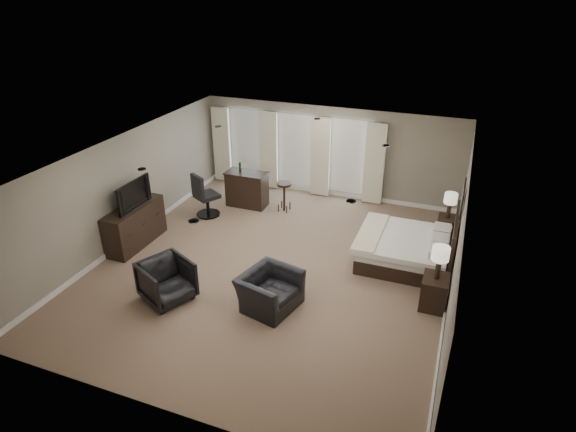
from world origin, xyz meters
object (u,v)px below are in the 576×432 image
(lamp_far, at_px, (450,206))
(bar_stool_left, at_px, (254,191))
(nightstand_far, at_px, (446,228))
(nightstand_near, at_px, (434,292))
(tv, at_px, (132,204))
(bed, at_px, (401,236))
(dresser, at_px, (135,226))
(bar_counter, at_px, (247,189))
(bar_stool_right, at_px, (284,197))
(lamp_near, at_px, (439,263))
(armchair_near, at_px, (270,285))
(desk_chair, at_px, (207,195))
(armchair_far, at_px, (167,279))

(lamp_far, distance_m, bar_stool_left, 5.22)
(nightstand_far, xyz_separation_m, bar_stool_left, (-5.20, 0.12, 0.13))
(nightstand_near, distance_m, tv, 6.96)
(bed, height_order, dresser, bed)
(dresser, height_order, bar_counter, bar_counter)
(bar_counter, bearing_deg, bar_stool_right, 2.52)
(bar_counter, xyz_separation_m, bar_stool_left, (0.15, 0.12, -0.08))
(bed, xyz_separation_m, nightstand_far, (0.89, 1.45, -0.35))
(nightstand_far, bearing_deg, lamp_far, 0.00)
(nightstand_far, height_order, lamp_far, lamp_far)
(bed, bearing_deg, lamp_near, -58.46)
(bed, distance_m, lamp_near, 1.74)
(nightstand_far, bearing_deg, nightstand_near, -90.00)
(lamp_far, bearing_deg, nightstand_near, -90.00)
(bed, relative_size, nightstand_near, 3.08)
(lamp_far, relative_size, armchair_near, 0.57)
(lamp_near, distance_m, bar_counter, 6.11)
(bed, distance_m, lamp_far, 1.72)
(nightstand_far, bearing_deg, bed, -121.54)
(nightstand_near, bearing_deg, desk_chair, 162.13)
(nightstand_far, height_order, bar_stool_left, bar_stool_left)
(nightstand_near, bearing_deg, bar_counter, 151.51)
(nightstand_near, xyz_separation_m, tv, (-6.92, -0.01, 0.74))
(bar_counter, bearing_deg, nightstand_near, -28.49)
(nightstand_near, height_order, desk_chair, desk_chair)
(bar_stool_right, bearing_deg, desk_chair, -151.26)
(armchair_near, bearing_deg, dresser, 87.86)
(tv, distance_m, bar_stool_right, 4.03)
(nightstand_far, relative_size, bar_stool_left, 0.69)
(armchair_far, bearing_deg, bar_counter, 30.79)
(bed, bearing_deg, armchair_far, -142.99)
(lamp_near, relative_size, armchair_near, 0.62)
(armchair_far, distance_m, bar_stool_left, 4.66)
(nightstand_near, distance_m, desk_chair, 6.39)
(tv, relative_size, armchair_near, 1.03)
(lamp_far, height_order, bar_counter, lamp_far)
(lamp_near, distance_m, tv, 6.92)
(lamp_far, bearing_deg, lamp_near, -90.00)
(lamp_near, distance_m, armchair_far, 5.26)
(nightstand_near, relative_size, tv, 0.57)
(nightstand_near, distance_m, armchair_far, 5.24)
(bed, distance_m, tv, 6.22)
(bed, bearing_deg, tv, -166.40)
(bar_counter, relative_size, bar_stool_right, 1.39)
(lamp_far, height_order, tv, lamp_far)
(bed, bearing_deg, desk_chair, 174.39)
(tv, xyz_separation_m, bar_stool_left, (1.72, 3.03, -0.64))
(nightstand_far, bearing_deg, bar_stool_right, 179.27)
(lamp_near, relative_size, tv, 0.59)
(desk_chair, bearing_deg, nightstand_far, -141.81)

